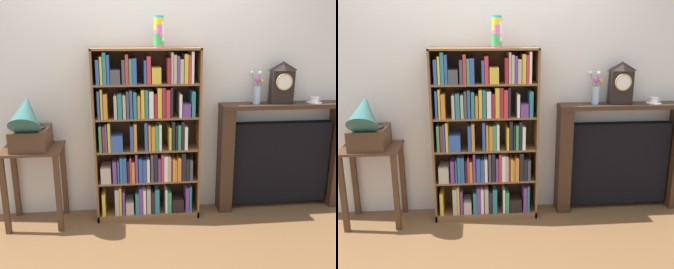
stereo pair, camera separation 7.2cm
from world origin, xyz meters
TOP-DOWN VIEW (x-y plane):
  - ground_plane at (0.00, 0.00)m, footprint 8.04×6.40m
  - wall_back at (0.15, 0.27)m, footprint 5.04×0.08m
  - bookshelf at (-0.00, 0.08)m, footprint 0.94×0.28m
  - cup_stack at (0.11, 0.05)m, footprint 0.09×0.09m
  - side_table_left at (-1.00, 0.03)m, footprint 0.51×0.41m
  - gramophone at (-1.00, -0.02)m, footprint 0.30×0.46m
  - fireplace_mantel at (1.30, 0.15)m, footprint 1.23×0.21m
  - mantel_clock at (1.25, 0.12)m, footprint 0.20×0.11m
  - flower_vase at (1.02, 0.13)m, footprint 0.13×0.12m
  - teacup_with_saucer at (1.58, 0.13)m, footprint 0.14×0.14m

SIDE VIEW (x-z plane):
  - ground_plane at x=0.00m, z-range -0.02..0.00m
  - side_table_left at x=-1.00m, z-range 0.15..0.87m
  - fireplace_mantel at x=1.30m, z-range -0.01..1.03m
  - bookshelf at x=0.00m, z-range -0.03..1.53m
  - gramophone at x=-1.00m, z-range 0.66..1.19m
  - teacup_with_saucer at x=1.58m, z-range 1.04..1.10m
  - flower_vase at x=1.02m, z-range 1.02..1.33m
  - mantel_clock at x=1.25m, z-range 1.05..1.43m
  - wall_back at x=0.15m, z-range 0.00..2.60m
  - cup_stack at x=0.11m, z-range 1.56..1.82m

